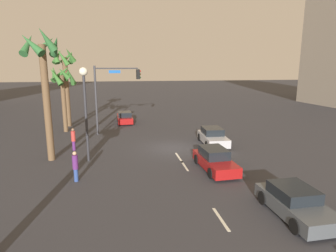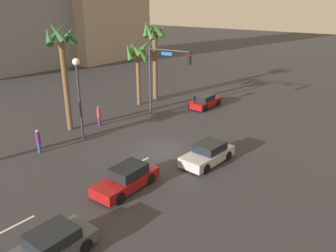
% 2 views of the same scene
% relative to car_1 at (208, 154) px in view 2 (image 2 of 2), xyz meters
% --- Properties ---
extents(ground_plane, '(220.00, 220.00, 0.00)m').
position_rel_car_1_xyz_m(ground_plane, '(-0.67, 3.64, -0.63)').
color(ground_plane, '#333338').
extents(lane_stripe_1, '(1.95, 0.14, 0.01)m').
position_rel_car_1_xyz_m(lane_stripe_1, '(-11.81, 3.64, -0.62)').
color(lane_stripe_1, silver).
rests_on(lane_stripe_1, ground_plane).
extents(lane_stripe_2, '(1.93, 0.14, 0.01)m').
position_rel_car_1_xyz_m(lane_stripe_2, '(-4.97, 3.64, -0.62)').
color(lane_stripe_2, silver).
rests_on(lane_stripe_2, ground_plane).
extents(lane_stripe_3, '(2.27, 0.14, 0.01)m').
position_rel_car_1_xyz_m(lane_stripe_3, '(-3.18, 3.64, -0.62)').
color(lane_stripe_3, silver).
rests_on(lane_stripe_3, ground_plane).
extents(car_1, '(4.28, 2.06, 1.37)m').
position_rel_car_1_xyz_m(car_1, '(0.00, 0.00, 0.00)').
color(car_1, '#B7B7BC').
rests_on(car_1, ground_plane).
extents(car_2, '(4.18, 1.89, 1.34)m').
position_rel_car_1_xyz_m(car_2, '(10.73, 7.18, -0.02)').
color(car_2, maroon).
rests_on(car_2, ground_plane).
extents(car_3, '(4.08, 1.98, 1.28)m').
position_rel_car_1_xyz_m(car_3, '(-12.04, 0.28, -0.04)').
color(car_3, '#474C51').
rests_on(car_3, ground_plane).
extents(car_4, '(4.35, 1.92, 1.37)m').
position_rel_car_1_xyz_m(car_4, '(-5.90, 1.88, -0.01)').
color(car_4, maroon).
rests_on(car_4, ground_plane).
extents(traffic_signal, '(0.75, 4.47, 6.60)m').
position_rel_car_1_xyz_m(traffic_signal, '(5.47, 8.54, 3.80)').
color(traffic_signal, '#38383D').
rests_on(traffic_signal, ground_plane).
extents(streetlamp, '(0.56, 0.56, 6.47)m').
position_rel_car_1_xyz_m(streetlamp, '(-2.75, 10.06, 3.87)').
color(streetlamp, '#2D2D33').
rests_on(streetlamp, ground_plane).
extents(pedestrian_0, '(0.39, 0.39, 1.80)m').
position_rel_car_1_xyz_m(pedestrian_0, '(-6.39, 10.41, 0.33)').
color(pedestrian_0, '#2D478C').
rests_on(pedestrian_0, ground_plane).
extents(pedestrian_1, '(0.40, 0.40, 1.78)m').
position_rel_car_1_xyz_m(pedestrian_1, '(0.12, 11.45, 0.31)').
color(pedestrian_1, '#59266B').
rests_on(pedestrian_1, ground_plane).
extents(palm_tree_1, '(2.69, 2.72, 9.03)m').
position_rel_car_1_xyz_m(palm_tree_1, '(-2.12, 12.70, 5.71)').
color(palm_tree_1, brown).
rests_on(palm_tree_1, ground_plane).
extents(palm_tree_2, '(2.51, 2.72, 8.68)m').
position_rel_car_1_xyz_m(palm_tree_2, '(9.92, 13.40, 5.45)').
color(palm_tree_2, brown).
rests_on(palm_tree_2, ground_plane).
extents(palm_tree_3, '(2.70, 2.64, 6.72)m').
position_rel_car_1_xyz_m(palm_tree_3, '(7.08, 13.24, 4.41)').
color(palm_tree_3, brown).
rests_on(palm_tree_3, ground_plane).
extents(building_1, '(18.97, 12.77, 16.84)m').
position_rel_car_1_xyz_m(building_1, '(8.55, 43.81, 7.79)').
color(building_1, gray).
rests_on(building_1, ground_plane).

